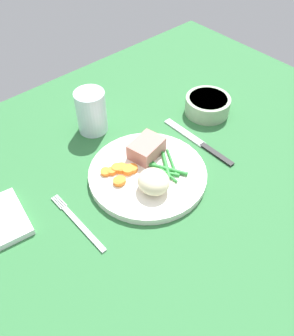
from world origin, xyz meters
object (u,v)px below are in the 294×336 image
object	(u,v)px
fork	(78,223)
water_glass	(90,115)
meat_portion	(147,148)
salad_bowl	(208,104)
dinner_plate	(147,174)
knife	(199,143)

from	to	relation	value
fork	water_glass	xyz separation A→B (cm)	(18.00, 20.28, 4.31)
meat_portion	salad_bowl	bearing A→B (deg)	6.44
fork	meat_portion	bearing A→B (deg)	9.60
salad_bowl	dinner_plate	bearing A→B (deg)	-166.05
salad_bowl	knife	bearing A→B (deg)	-146.06
dinner_plate	salad_bowl	size ratio (longest dim) A/B	2.24
knife	water_glass	size ratio (longest dim) A/B	1.99
meat_portion	water_glass	xyz separation A→B (cm)	(-2.94, 16.15, 1.15)
fork	knife	distance (cm)	33.48
dinner_plate	fork	distance (cm)	17.63
dinner_plate	salad_bowl	xyz separation A→B (cm)	(25.82, 6.41, 1.60)
knife	water_glass	world-z (taller)	water_glass
meat_portion	water_glass	distance (cm)	16.46
knife	salad_bowl	size ratio (longest dim) A/B	1.86
dinner_plate	meat_portion	distance (cm)	5.71
dinner_plate	water_glass	distance (cm)	20.37
knife	dinner_plate	bearing A→B (deg)	179.97
fork	water_glass	world-z (taller)	water_glass
dinner_plate	meat_portion	world-z (taller)	meat_portion
dinner_plate	salad_bowl	distance (cm)	26.65
water_glass	meat_portion	bearing A→B (deg)	-79.68
meat_portion	salad_bowl	distance (cm)	22.66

